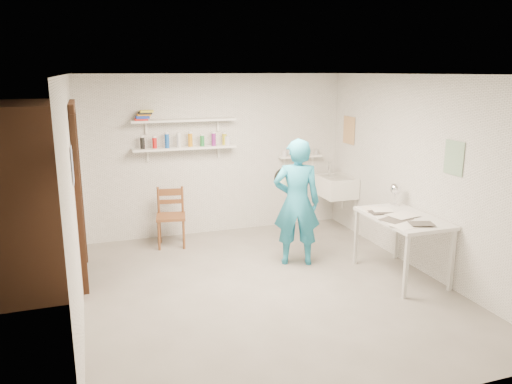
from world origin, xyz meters
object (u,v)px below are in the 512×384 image
object	(u,v)px
man	(297,202)
wall_clock	(285,179)
work_table	(401,247)
wooden_chair	(171,217)
desk_lamp	(396,189)
belfast_sink	(336,187)

from	to	relation	value
man	wall_clock	distance (m)	0.35
man	work_table	world-z (taller)	man
wooden_chair	desk_lamp	size ratio (longest dim) A/B	6.01
desk_lamp	belfast_sink	bearing A→B (deg)	93.14
belfast_sink	wall_clock	xyz separation A→B (m)	(-1.20, -0.87, 0.39)
man	wall_clock	xyz separation A→B (m)	(-0.07, 0.21, 0.27)
belfast_sink	man	xyz separation A→B (m)	(-1.13, -1.08, 0.12)
man	wall_clock	world-z (taller)	man
man	belfast_sink	bearing A→B (deg)	-116.86
belfast_sink	work_table	distance (m)	1.92
belfast_sink	man	world-z (taller)	man
man	desk_lamp	world-z (taller)	man
man	wooden_chair	xyz separation A→B (m)	(-1.41, 1.18, -0.39)
wooden_chair	wall_clock	bearing A→B (deg)	-26.00
man	wooden_chair	distance (m)	1.88
wall_clock	wooden_chair	size ratio (longest dim) A/B	0.34
work_table	desk_lamp	size ratio (longest dim) A/B	8.00
work_table	desk_lamp	bearing A→B (deg)	67.58
belfast_sink	desk_lamp	world-z (taller)	desk_lamp
wooden_chair	desk_lamp	xyz separation A→B (m)	(2.62, -1.54, 0.55)
wooden_chair	work_table	world-z (taller)	wooden_chair
belfast_sink	wall_clock	world-z (taller)	wall_clock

